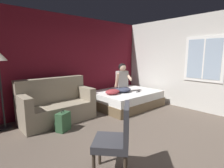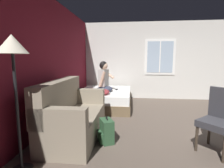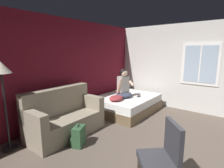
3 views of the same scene
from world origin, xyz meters
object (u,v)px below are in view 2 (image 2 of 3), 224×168
(side_chair, at_px, (220,118))
(cell_phone, at_px, (117,89))
(couch, at_px, (72,116))
(floor_lamp, at_px, (13,58))
(bed, at_px, (105,98))
(person_seated, at_px, (104,79))
(backpack, at_px, (106,131))
(throw_pillow, at_px, (103,92))

(side_chair, distance_m, cell_phone, 3.15)
(couch, height_order, floor_lamp, floor_lamp)
(bed, xyz_separation_m, cell_phone, (0.17, -0.34, 0.25))
(bed, relative_size, person_seated, 2.27)
(couch, distance_m, backpack, 0.71)
(throw_pillow, bearing_deg, backpack, -168.68)
(bed, bearing_deg, throw_pillow, -176.88)
(throw_pillow, xyz_separation_m, floor_lamp, (-2.63, 0.61, 0.88))
(floor_lamp, bearing_deg, person_seated, -10.81)
(backpack, distance_m, floor_lamp, 1.80)
(person_seated, bearing_deg, cell_phone, -43.67)
(bed, relative_size, backpack, 4.34)
(backpack, bearing_deg, floor_lamp, 133.50)
(side_chair, xyz_separation_m, person_seated, (2.24, 2.13, 0.30))
(side_chair, height_order, backpack, side_chair)
(person_seated, xyz_separation_m, cell_phone, (0.35, -0.33, -0.35))
(throw_pillow, xyz_separation_m, cell_phone, (0.77, -0.31, -0.07))
(backpack, height_order, throw_pillow, throw_pillow)
(side_chair, xyz_separation_m, cell_phone, (2.59, 1.80, -0.05))
(backpack, xyz_separation_m, cell_phone, (2.49, 0.04, 0.29))
(throw_pillow, distance_m, floor_lamp, 2.84)
(side_chair, distance_m, throw_pillow, 2.78)
(backpack, height_order, cell_phone, cell_phone)
(bed, xyz_separation_m, side_chair, (-2.41, -2.14, 0.30))
(person_seated, relative_size, throw_pillow, 1.82)
(person_seated, relative_size, floor_lamp, 0.51)
(throw_pillow, height_order, cell_phone, throw_pillow)
(couch, xyz_separation_m, backpack, (-0.16, -0.66, -0.20))
(couch, bearing_deg, throw_pillow, -11.22)
(backpack, xyz_separation_m, floor_lamp, (-0.90, 0.95, 1.24))
(backpack, xyz_separation_m, throw_pillow, (1.73, 0.35, 0.36))
(side_chair, relative_size, throw_pillow, 2.04)
(side_chair, height_order, floor_lamp, floor_lamp)
(side_chair, bearing_deg, couch, 83.97)
(couch, distance_m, side_chair, 2.44)
(bed, height_order, backpack, bed)
(bed, distance_m, floor_lamp, 3.49)
(bed, height_order, person_seated, person_seated)
(person_seated, relative_size, cell_phone, 6.08)
(cell_phone, bearing_deg, backpack, -80.68)
(side_chair, relative_size, backpack, 2.14)
(throw_pillow, height_order, floor_lamp, floor_lamp)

